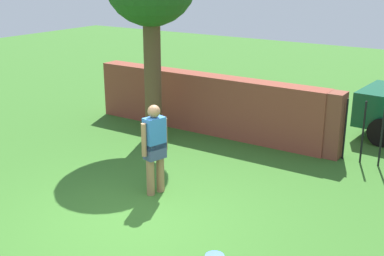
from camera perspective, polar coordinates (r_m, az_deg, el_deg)
ground_plane at (r=8.12m, az=-6.69°, el=-10.51°), size 40.00×40.00×0.00m
brick_wall at (r=12.11m, az=1.49°, el=2.85°), size 6.07×0.50×1.40m
person at (r=8.69m, az=-4.26°, el=-1.99°), size 0.31×0.52×1.62m
frisbee_blue at (r=7.19m, az=2.59°, el=-14.35°), size 0.27×0.27×0.02m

